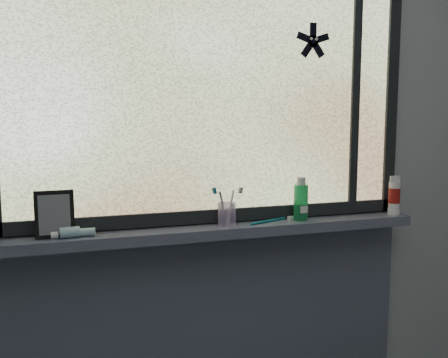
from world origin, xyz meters
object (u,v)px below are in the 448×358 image
mouthwash_bottle (301,199)px  vanity_mirror (54,214)px  cream_tube (394,194)px  toothbrush_cup (227,215)px

mouthwash_bottle → vanity_mirror: bearing=180.0°
mouthwash_bottle → cream_tube: size_ratio=1.22×
mouthwash_bottle → cream_tube: (0.43, -0.01, 0.00)m
toothbrush_cup → mouthwash_bottle: (0.31, 0.01, 0.04)m
mouthwash_bottle → cream_tube: bearing=-1.9°
toothbrush_cup → mouthwash_bottle: mouthwash_bottle is taller
mouthwash_bottle → toothbrush_cup: bearing=-177.4°
vanity_mirror → cream_tube: bearing=-2.8°
vanity_mirror → cream_tube: size_ratio=1.39×
vanity_mirror → toothbrush_cup: size_ratio=1.83×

